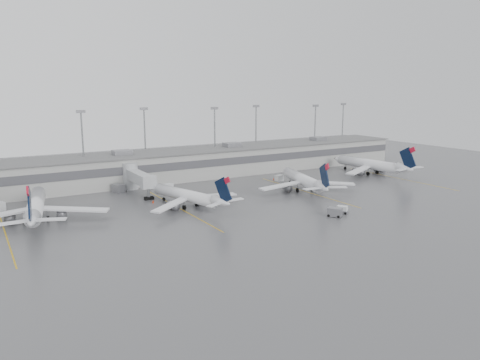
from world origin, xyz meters
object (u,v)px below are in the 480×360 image
jet_far_right (372,164)px  baggage_tug (342,210)px  jet_far_left (35,206)px  jet_mid_left (189,196)px  jet_mid_right (304,180)px

jet_far_right → baggage_tug: bearing=-147.1°
jet_far_left → jet_mid_left: size_ratio=1.20×
jet_far_left → jet_mid_right: size_ratio=1.10×
jet_mid_left → baggage_tug: jet_mid_left is taller
jet_mid_right → jet_far_right: 34.11m
jet_far_left → baggage_tug: bearing=-14.5°
jet_mid_left → jet_far_right: bearing=-8.6°
jet_far_left → jet_far_right: jet_far_left is taller
jet_mid_right → jet_far_right: size_ratio=0.91×
jet_far_left → baggage_tug: 63.08m
jet_mid_right → jet_far_right: bearing=29.9°
jet_far_left → jet_mid_left: 31.56m
jet_mid_left → jet_mid_right: 32.69m
jet_mid_left → jet_mid_right: jet_mid_right is taller
jet_mid_right → baggage_tug: bearing=-91.5°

